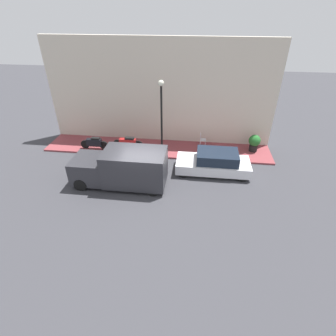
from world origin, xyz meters
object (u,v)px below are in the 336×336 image
at_px(motorcycle_black, 94,143).
at_px(streetlamp, 161,109).
at_px(parked_car, 214,162).
at_px(potted_plant, 254,142).
at_px(delivery_van, 121,167).
at_px(cafe_chair, 202,139).
at_px(motorcycle_red, 128,143).

height_order(motorcycle_black, streetlamp, streetlamp).
bearing_deg(parked_car, potted_plant, -44.23).
height_order(delivery_van, potted_plant, delivery_van).
xyz_separation_m(streetlamp, cafe_chair, (1.54, -2.50, -2.53)).
relative_size(parked_car, delivery_van, 0.84).
bearing_deg(parked_car, motorcycle_black, 77.55).
height_order(motorcycle_red, motorcycle_black, motorcycle_red).
bearing_deg(parked_car, motorcycle_red, 71.06).
height_order(delivery_van, cafe_chair, delivery_van).
bearing_deg(parked_car, streetlamp, 66.03).
distance_m(parked_car, motorcycle_red, 5.89).
bearing_deg(potted_plant, motorcycle_red, 95.63).
height_order(streetlamp, cafe_chair, streetlamp).
distance_m(delivery_van, streetlamp, 4.24).
bearing_deg(delivery_van, cafe_chair, -41.66).
bearing_deg(delivery_van, motorcycle_red, 9.35).
distance_m(motorcycle_black, streetlamp, 5.28).
distance_m(parked_car, cafe_chair, 3.07).
bearing_deg(streetlamp, delivery_van, 151.70).
bearing_deg(cafe_chair, parked_car, -166.08).
bearing_deg(delivery_van, streetlamp, -28.30).
xyz_separation_m(motorcycle_red, cafe_chair, (1.07, -4.83, 0.06)).
relative_size(parked_car, potted_plant, 3.76).
height_order(parked_car, cafe_chair, parked_car).
bearing_deg(potted_plant, delivery_van, 120.54).
relative_size(motorcycle_red, streetlamp, 0.43).
relative_size(streetlamp, cafe_chair, 5.05).
distance_m(delivery_van, cafe_chair, 6.37).
distance_m(delivery_van, motorcycle_black, 4.53).
bearing_deg(motorcycle_black, parked_car, -102.45).
height_order(parked_car, streetlamp, streetlamp).
height_order(motorcycle_red, streetlamp, streetlamp).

